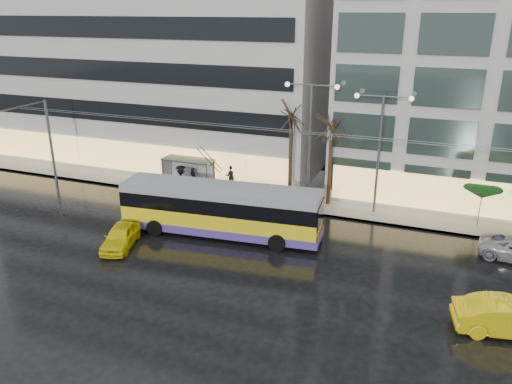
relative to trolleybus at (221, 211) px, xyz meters
The scene contains 17 objects.
ground 4.42m from the trolleybus, 61.77° to the right, with size 140.00×140.00×0.00m, color black.
sidewalk 11.22m from the trolleybus, 69.22° to the left, with size 80.00×10.00×0.15m, color gray.
kerb 6.90m from the trolleybus, 54.06° to the left, with size 80.00×0.10×0.15m, color slate.
building_left 22.90m from the trolleybus, 132.42° to the left, with size 34.00×14.00×22.00m, color #B6B2AE.
trolleybus is the anchor object (origin of this frame).
catenary 5.84m from the trolleybus, 55.78° to the left, with size 42.24×5.12×7.00m.
bus_shelter 9.57m from the trolleybus, 132.33° to the left, with size 4.20×1.60×2.51m.
street_lamp_near 9.27m from the trolleybus, 61.26° to the left, with size 3.96×0.36×9.03m.
street_lamp_far 12.17m from the trolleybus, 38.79° to the left, with size 3.96×0.36×8.53m.
tree_a 9.49m from the trolleybus, 71.72° to the left, with size 3.20×3.20×8.40m.
tree_b 10.47m from the trolleybus, 54.35° to the left, with size 3.20×3.20×7.70m.
parasol_a 17.59m from the trolleybus, 24.86° to the left, with size 2.50×2.50×2.65m.
taxi_a 6.50m from the trolleybus, 142.84° to the right, with size 1.66×4.13×1.41m, color yellow.
taxi_b 17.63m from the trolleybus, 16.56° to the right, with size 1.74×4.98×1.64m, color yellow.
pedestrian_a 9.09m from the trolleybus, 129.14° to the left, with size 1.20×1.21×2.19m.
pedestrian_b 8.89m from the trolleybus, 109.34° to the left, with size 1.11×0.98×1.92m.
pedestrian_c 8.97m from the trolleybus, 135.68° to the left, with size 1.26×0.90×2.11m.
Camera 1 is at (10.99, -23.69, 14.18)m, focal length 35.00 mm.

